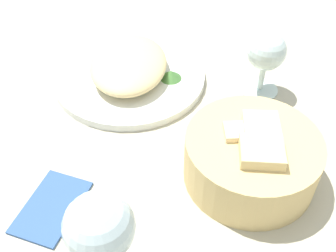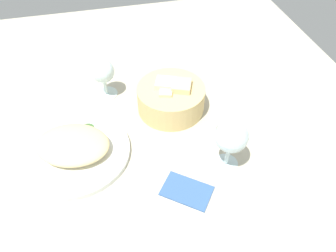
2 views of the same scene
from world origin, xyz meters
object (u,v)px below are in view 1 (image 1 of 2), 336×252
at_px(wine_glass_near, 100,229).
at_px(bread_basket, 252,158).
at_px(wine_glass_far, 266,55).
at_px(folded_napkin, 51,206).
at_px(plate, 130,77).

bearing_deg(wine_glass_near, bread_basket, 110.12).
height_order(wine_glass_far, folded_napkin, wine_glass_far).
relative_size(plate, folded_napkin, 2.49).
relative_size(wine_glass_near, wine_glass_far, 1.19).
bearing_deg(folded_napkin, wine_glass_near, -117.40).
height_order(bread_basket, folded_napkin, bread_basket).
xyz_separation_m(plate, wine_glass_far, (0.10, 0.21, 0.07)).
relative_size(plate, wine_glass_near, 1.99).
distance_m(plate, wine_glass_far, 0.25).
bearing_deg(plate, wine_glass_far, 64.58).
distance_m(wine_glass_far, folded_napkin, 0.41).
bearing_deg(plate, folded_napkin, -35.37).
xyz_separation_m(wine_glass_far, folded_napkin, (0.14, -0.38, -0.07)).
bearing_deg(wine_glass_near, plate, 161.73).
bearing_deg(wine_glass_near, wine_glass_far, 127.59).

